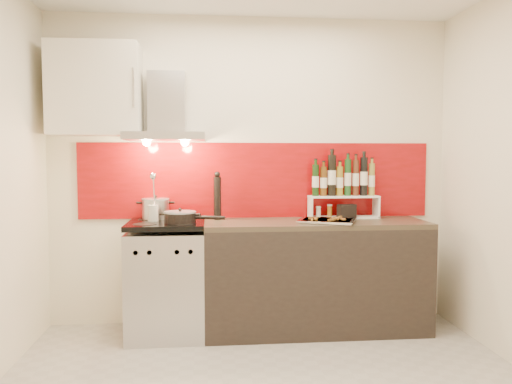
{
  "coord_description": "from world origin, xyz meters",
  "views": [
    {
      "loc": [
        -0.36,
        -2.87,
        1.42
      ],
      "look_at": [
        0.0,
        0.95,
        1.15
      ],
      "focal_mm": 35.0,
      "sensor_mm": 36.0,
      "label": 1
    }
  ],
  "objects": [
    {
      "name": "counter",
      "position": [
        0.5,
        1.1,
        0.45
      ],
      "size": [
        1.8,
        0.6,
        0.9
      ],
      "color": "black",
      "rests_on": "ground"
    },
    {
      "name": "saute_pan",
      "position": [
        -0.58,
        1.01,
        0.95
      ],
      "size": [
        0.47,
        0.25,
        0.11
      ],
      "color": "black",
      "rests_on": "range_stove"
    },
    {
      "name": "caddy_box",
      "position": [
        0.78,
        1.18,
        0.96
      ],
      "size": [
        0.16,
        0.1,
        0.13
      ],
      "primitive_type": "cube",
      "rotation": [
        0.0,
        0.0,
        0.25
      ],
      "color": "black",
      "rests_on": "counter"
    },
    {
      "name": "upper_cabinet",
      "position": [
        -1.25,
        1.22,
        1.95
      ],
      "size": [
        0.7,
        0.35,
        0.72
      ],
      "primitive_type": "cube",
      "color": "beige",
      "rests_on": "back_wall"
    },
    {
      "name": "range_stove",
      "position": [
        -0.7,
        1.1,
        0.44
      ],
      "size": [
        0.6,
        0.6,
        0.91
      ],
      "color": "#B7B7BA",
      "rests_on": "ground"
    },
    {
      "name": "baking_tray",
      "position": [
        0.57,
        1.01,
        0.92
      ],
      "size": [
        0.53,
        0.48,
        0.03
      ],
      "color": "silver",
      "rests_on": "counter"
    },
    {
      "name": "range_hood",
      "position": [
        -0.7,
        1.24,
        1.74
      ],
      "size": [
        0.62,
        0.5,
        0.61
      ],
      "color": "#B7B7BA",
      "rests_on": "back_wall"
    },
    {
      "name": "stock_pot",
      "position": [
        -0.8,
        1.3,
        0.99
      ],
      "size": [
        0.23,
        0.23,
        0.2
      ],
      "color": "#B7B7BA",
      "rests_on": "range_stove"
    },
    {
      "name": "backsplash",
      "position": [
        0.05,
        1.39,
        1.22
      ],
      "size": [
        3.0,
        0.02,
        0.64
      ],
      "primitive_type": "cube",
      "color": "maroon",
      "rests_on": "back_wall"
    },
    {
      "name": "step_shelf",
      "position": [
        0.77,
        1.27,
        1.16
      ],
      "size": [
        0.59,
        0.16,
        0.54
      ],
      "color": "white",
      "rests_on": "counter"
    },
    {
      "name": "utensil_jar",
      "position": [
        -0.8,
        1.12,
        1.02
      ],
      "size": [
        0.08,
        0.12,
        0.4
      ],
      "color": "silver",
      "rests_on": "range_stove"
    },
    {
      "name": "back_wall",
      "position": [
        0.0,
        1.4,
        1.3
      ],
      "size": [
        3.4,
        0.02,
        2.6
      ],
      "primitive_type": "cube",
      "color": "silver",
      "rests_on": "ground"
    },
    {
      "name": "pepper_mill",
      "position": [
        -0.29,
        1.26,
        1.09
      ],
      "size": [
        0.06,
        0.06,
        0.4
      ],
      "color": "black",
      "rests_on": "counter"
    }
  ]
}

